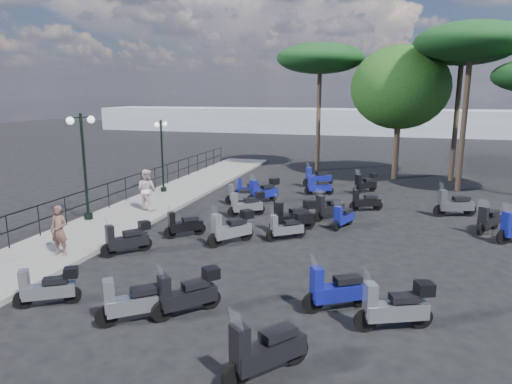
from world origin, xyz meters
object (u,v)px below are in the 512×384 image
(scooter_25, at_px, (488,220))
(pine_1, at_px, (472,42))
(scooter_7, at_px, (188,294))
(scooter_18, at_px, (395,307))
(scooter_1, at_px, (133,302))
(scooter_14, at_px, (293,217))
(pedestrian_far, at_px, (147,190))
(woman, at_px, (59,231))
(scooter_4, at_px, (241,195))
(scooter_26, at_px, (454,205))
(scooter_11, at_px, (318,187))
(broadleaf_tree, at_px, (400,88))
(scooter_15, at_px, (329,208))
(scooter_13, at_px, (287,227))
(pine_0, at_px, (463,48))
(lamp_post_1, at_px, (84,160))
(scooter_9, at_px, (247,205))
(scooter_2, at_px, (127,239))
(scooter_21, at_px, (365,202))
(scooter_22, at_px, (365,184))
(scooter_10, at_px, (264,191))
(scooter_20, at_px, (343,218))
(scooter_12, at_px, (265,351))
(scooter_3, at_px, (184,225))
(scooter_5, at_px, (248,189))
(scooter_19, at_px, (337,291))
(scooter_16, at_px, (317,178))
(pine_2, at_px, (320,59))
(lamp_post_2, at_px, (162,151))
(scooter_0, at_px, (48,288))
(scooter_8, at_px, (231,229))

(scooter_25, distance_m, pine_1, 10.36)
(scooter_7, relative_size, scooter_18, 0.83)
(scooter_1, xyz_separation_m, scooter_14, (1.99, 7.76, 0.07))
(scooter_1, height_order, scooter_18, scooter_18)
(pedestrian_far, xyz_separation_m, scooter_1, (4.50, -8.55, -0.54))
(woman, height_order, pedestrian_far, pedestrian_far)
(scooter_4, relative_size, scooter_26, 0.82)
(scooter_11, bearing_deg, broadleaf_tree, -53.39)
(scooter_4, height_order, scooter_14, scooter_14)
(scooter_18, bearing_deg, scooter_15, -6.71)
(scooter_13, distance_m, pine_0, 16.61)
(lamp_post_1, xyz_separation_m, scooter_25, (14.89, 3.07, -2.05))
(scooter_9, bearing_deg, scooter_11, -62.47)
(scooter_2, bearing_deg, broadleaf_tree, -76.81)
(scooter_21, xyz_separation_m, scooter_22, (-0.21, 3.81, 0.06))
(scooter_10, relative_size, scooter_20, 1.11)
(scooter_12, xyz_separation_m, scooter_15, (-0.30, 10.83, -0.05))
(scooter_15, bearing_deg, scooter_22, -64.86)
(scooter_7, height_order, scooter_20, scooter_7)
(scooter_3, bearing_deg, scooter_5, -46.33)
(scooter_13, relative_size, broadleaf_tree, 0.16)
(scooter_9, bearing_deg, scooter_19, 173.83)
(scooter_12, xyz_separation_m, scooter_19, (0.92, 2.99, -0.02))
(scooter_7, distance_m, pine_1, 19.62)
(lamp_post_1, relative_size, scooter_2, 3.06)
(scooter_3, distance_m, scooter_26, 11.12)
(scooter_16, bearing_deg, pine_2, -23.09)
(scooter_2, relative_size, scooter_15, 0.95)
(scooter_11, distance_m, scooter_21, 3.55)
(scooter_21, distance_m, pine_2, 12.64)
(scooter_16, relative_size, scooter_19, 0.98)
(scooter_14, relative_size, broadleaf_tree, 0.20)
(scooter_3, distance_m, scooter_10, 5.94)
(lamp_post_2, distance_m, scooter_0, 12.53)
(scooter_11, distance_m, scooter_18, 13.33)
(scooter_3, height_order, scooter_13, scooter_3)
(scooter_5, xyz_separation_m, pine_1, (10.05, 4.76, 7.05))
(lamp_post_1, relative_size, scooter_14, 2.64)
(scooter_18, relative_size, scooter_26, 0.96)
(scooter_25, bearing_deg, scooter_2, 60.23)
(lamp_post_2, xyz_separation_m, scooter_19, (9.87, -10.25, -1.70))
(lamp_post_2, xyz_separation_m, scooter_21, (9.99, -0.57, -1.78))
(lamp_post_1, xyz_separation_m, scooter_3, (4.40, -0.60, -2.08))
(scooter_1, bearing_deg, pedestrian_far, -10.95)
(scooter_8, xyz_separation_m, scooter_11, (1.65, 8.39, -0.13))
(scooter_3, bearing_deg, pine_2, -51.64)
(scooter_7, relative_size, scooter_21, 0.98)
(lamp_post_2, bearing_deg, scooter_3, -56.94)
(scooter_5, bearing_deg, scooter_26, -123.18)
(scooter_2, height_order, scooter_5, scooter_2)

